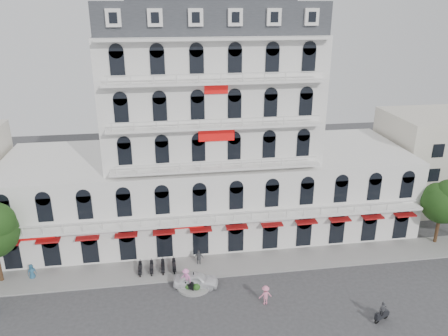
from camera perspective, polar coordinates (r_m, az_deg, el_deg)
ground at (r=37.98m, az=1.66°, el=-20.10°), size 120.00×120.00×0.00m
sidewalk at (r=45.03m, az=-0.39°, el=-12.59°), size 53.00×4.00×0.16m
main_building at (r=48.85m, az=-1.91°, el=3.03°), size 45.00×15.00×25.80m
flank_building_east at (r=62.65m, az=26.29°, el=1.05°), size 14.00×10.00×12.00m
traffic_island at (r=42.22m, az=-3.97°, el=-14.91°), size 3.20×3.20×1.60m
parked_scooter_row at (r=44.61m, az=-8.68°, el=-13.34°), size 4.40×1.80×1.10m
tree_east_inner at (r=52.01m, az=26.73°, el=-3.76°), size 4.40×4.37×7.57m
parked_car at (r=42.00m, az=-3.69°, el=-14.35°), size 4.35×2.26×1.41m
rider_northeast at (r=40.18m, az=19.99°, el=-17.24°), size 1.60×0.93×1.95m
rider_center at (r=41.36m, az=-4.98°, el=-14.22°), size 1.32×1.29×2.23m
pedestrian_left at (r=46.58m, az=-23.81°, el=-12.30°), size 0.93×0.83×1.60m
pedestrian_mid at (r=44.83m, az=-3.28°, el=-11.63°), size 1.06×0.67×1.69m
pedestrian_right at (r=39.92m, az=5.43°, el=-16.19°), size 1.23×0.79×1.81m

